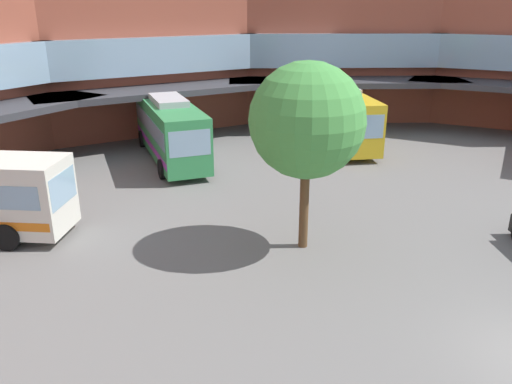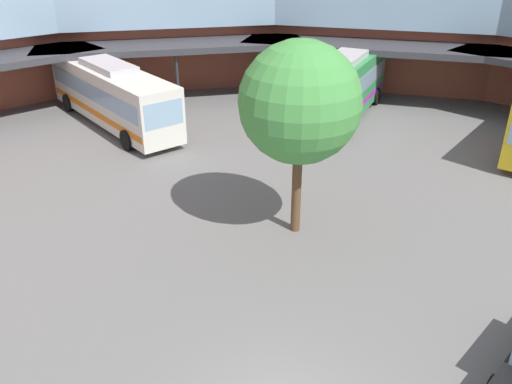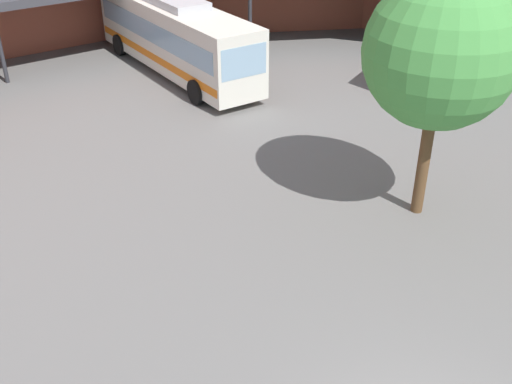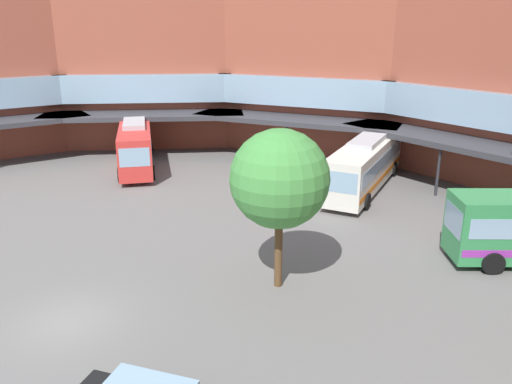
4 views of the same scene
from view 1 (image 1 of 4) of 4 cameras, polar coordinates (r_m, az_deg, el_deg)
station_building at (r=22.48m, az=-21.83°, el=17.17°), size 71.39×41.67×17.80m
bus_2 at (r=31.85m, az=-9.53°, el=6.99°), size 8.40×9.69×3.86m
bus_4 at (r=35.65m, az=9.16°, el=8.49°), size 9.69×8.64×3.91m
plaza_tree at (r=19.04m, az=5.70°, el=7.86°), size 4.33×4.33×7.28m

